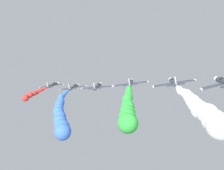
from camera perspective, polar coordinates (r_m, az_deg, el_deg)
airplane_lead at (r=95.82m, az=-13.63°, el=-0.03°), size 9.51×10.35×2.72m
smoke_trail_lead at (r=82.32m, az=-18.19°, el=-2.13°), size 3.46×12.82×2.95m
airplane_left_inner at (r=85.80m, az=-8.90°, el=-0.49°), size 9.50×10.35×2.78m
smoke_trail_left_inner at (r=58.48m, az=-11.83°, el=-7.30°), size 9.78×29.63×6.16m
airplane_right_inner at (r=74.10m, az=-3.40°, el=-0.35°), size 9.55×10.35×2.49m
airplane_left_outer at (r=66.14m, az=4.36°, el=0.48°), size 9.51×10.35×2.71m
smoke_trail_left_outer at (r=42.49m, az=3.65°, el=-5.68°), size 3.40×24.84×4.22m
airplane_right_outer at (r=57.18m, az=14.09°, el=0.61°), size 9.47×10.35×2.88m
smoke_trail_right_outer at (r=34.92m, az=20.54°, el=-5.81°), size 4.12×23.36×3.66m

